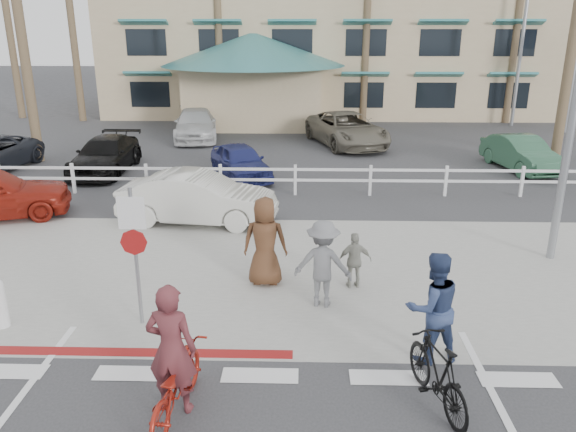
{
  "coord_description": "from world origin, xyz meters",
  "views": [
    {
      "loc": [
        0.64,
        -6.88,
        5.21
      ],
      "look_at": [
        0.35,
        3.99,
        1.5
      ],
      "focal_mm": 35.0,
      "sensor_mm": 36.0,
      "label": 1
    }
  ],
  "objects_px": {
    "bike_black": "(438,373)",
    "bike_red": "(175,384)",
    "sign_post": "(135,250)",
    "car_white_sedan": "(198,198)"
  },
  "relations": [
    {
      "from": "bike_black",
      "to": "bike_red",
      "type": "bearing_deg",
      "value": -9.87
    },
    {
      "from": "sign_post",
      "to": "bike_black",
      "type": "distance_m",
      "value": 5.44
    },
    {
      "from": "bike_red",
      "to": "sign_post",
      "type": "bearing_deg",
      "value": -57.08
    },
    {
      "from": "car_white_sedan",
      "to": "bike_black",
      "type": "bearing_deg",
      "value": -141.52
    },
    {
      "from": "sign_post",
      "to": "car_white_sedan",
      "type": "bearing_deg",
      "value": 89.28
    },
    {
      "from": "sign_post",
      "to": "car_white_sedan",
      "type": "relative_size",
      "value": 0.68
    },
    {
      "from": "bike_black",
      "to": "car_white_sedan",
      "type": "xyz_separation_m",
      "value": [
        -4.81,
        7.78,
        0.17
      ]
    },
    {
      "from": "car_white_sedan",
      "to": "bike_red",
      "type": "bearing_deg",
      "value": -165.31
    },
    {
      "from": "bike_red",
      "to": "bike_black",
      "type": "distance_m",
      "value": 3.7
    },
    {
      "from": "car_white_sedan",
      "to": "sign_post",
      "type": "bearing_deg",
      "value": -173.96
    }
  ]
}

